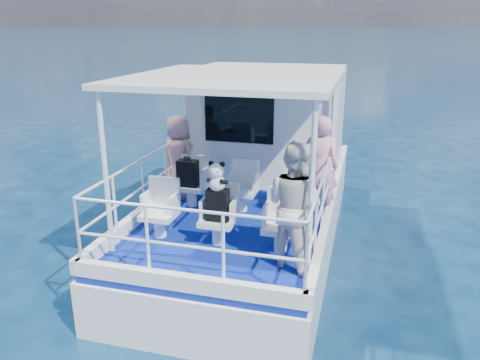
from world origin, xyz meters
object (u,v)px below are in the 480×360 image
Objects in this scene: passenger_stbd_aft at (294,205)px; backpack_center at (218,205)px; passenger_port_fwd at (179,157)px; panda at (217,176)px.

passenger_stbd_aft is 3.66× the size of backpack_center.
passenger_port_fwd is 3.09m from passenger_stbd_aft.
passenger_port_fwd is 0.91× the size of passenger_stbd_aft.
panda reaches higher than backpack_center.
panda is (0.00, -0.03, 0.43)m from backpack_center.
panda is at bearing 15.75° from passenger_stbd_aft.
passenger_port_fwd reaches higher than panda.
backpack_center is (-1.10, 0.29, -0.22)m from passenger_stbd_aft.
passenger_stbd_aft reaches higher than backpack_center.
backpack_center is 0.43m from panda.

